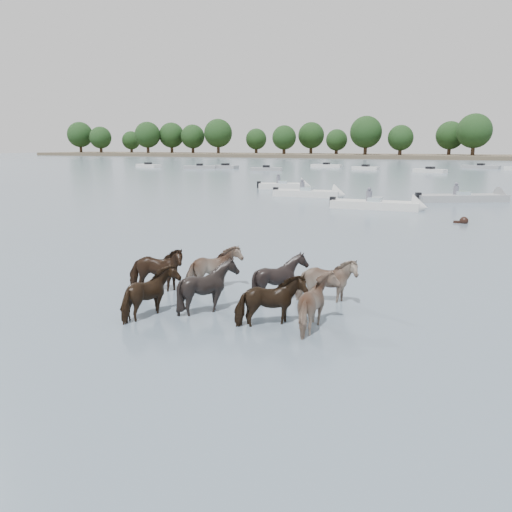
% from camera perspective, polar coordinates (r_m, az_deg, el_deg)
% --- Properties ---
extents(ground, '(400.00, 400.00, 0.00)m').
position_cam_1_polar(ground, '(12.31, 4.88, -6.77)').
color(ground, slate).
rests_on(ground, ground).
extents(shoreline, '(160.00, 30.00, 1.00)m').
position_cam_1_polar(shoreline, '(177.17, -0.31, 10.83)').
color(shoreline, '#4C4233').
rests_on(shoreline, ground).
extents(pony_herd, '(6.69, 4.24, 1.42)m').
position_cam_1_polar(pony_herd, '(12.99, -2.09, -3.29)').
color(pony_herd, black).
rests_on(pony_herd, ground).
extents(swimming_pony, '(0.72, 0.44, 0.44)m').
position_cam_1_polar(swimming_pony, '(28.97, 21.39, 3.51)').
color(swimming_pony, black).
rests_on(swimming_pony, ground).
extents(motorboat_a, '(5.74, 2.06, 1.92)m').
position_cam_1_polar(motorboat_a, '(40.99, 6.57, 6.67)').
color(motorboat_a, silver).
rests_on(motorboat_a, ground).
extents(motorboat_b, '(6.04, 1.88, 1.92)m').
position_cam_1_polar(motorboat_b, '(33.84, 14.02, 5.29)').
color(motorboat_b, silver).
rests_on(motorboat_b, ground).
extents(motorboat_c, '(6.65, 4.75, 1.92)m').
position_cam_1_polar(motorboat_c, '(40.54, 22.31, 5.79)').
color(motorboat_c, gray).
rests_on(motorboat_c, ground).
extents(motorboat_f, '(4.99, 3.28, 1.92)m').
position_cam_1_polar(motorboat_f, '(48.54, 3.72, 7.53)').
color(motorboat_f, silver).
rests_on(motorboat_f, ground).
extents(distant_flotilla, '(108.88, 25.02, 0.93)m').
position_cam_1_polar(distant_flotilla, '(82.82, 22.22, 8.52)').
color(distant_flotilla, silver).
rests_on(distant_flotilla, ground).
extents(treeline, '(143.96, 19.70, 12.22)m').
position_cam_1_polar(treeline, '(175.51, -1.01, 12.86)').
color(treeline, '#382619').
rests_on(treeline, ground).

